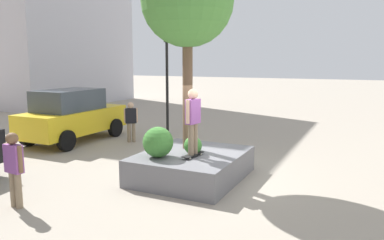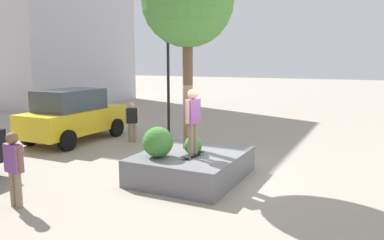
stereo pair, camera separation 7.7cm
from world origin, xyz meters
TOP-DOWN VIEW (x-y plane):
  - ground_plane at (0.00, 0.00)m, footprint 120.00×120.00m
  - planter_ledge at (-0.20, 0.22)m, footprint 3.04×2.58m
  - plaza_tree at (0.25, 0.58)m, footprint 2.51×2.51m
  - boxwood_shrub at (-0.97, 0.82)m, footprint 0.79×0.79m
  - hedge_clump at (-0.32, 0.14)m, footprint 0.48×0.48m
  - skateboard at (-0.56, 0.02)m, footprint 0.82×0.32m
  - skateboarder at (-0.56, 0.02)m, footprint 0.57×0.26m
  - taxi_cab at (1.99, 6.51)m, footprint 4.46×2.13m
  - traffic_light_corner at (5.07, 3.96)m, footprint 0.36×0.37m
  - bystander_watching at (2.87, 4.36)m, footprint 0.39×0.46m
  - passerby_with_bag at (-3.70, 2.78)m, footprint 0.26×0.56m

SIDE VIEW (x-z plane):
  - ground_plane at x=0.00m, z-range 0.00..0.00m
  - planter_ledge at x=-0.20m, z-range 0.00..0.70m
  - skateboard at x=-0.56m, z-range 0.73..0.80m
  - bystander_watching at x=2.87m, z-range 0.12..1.71m
  - hedge_clump at x=-0.32m, z-range 0.70..1.19m
  - passerby_with_bag at x=-3.70m, z-range 0.13..1.79m
  - taxi_cab at x=1.99m, z-range 0.02..2.08m
  - boxwood_shrub at x=-0.97m, z-range 0.70..1.49m
  - skateboarder at x=-0.56m, z-range 0.91..2.60m
  - traffic_light_corner at x=5.07m, z-range 0.86..5.65m
  - plaza_tree at x=0.25m, z-range 2.07..7.39m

